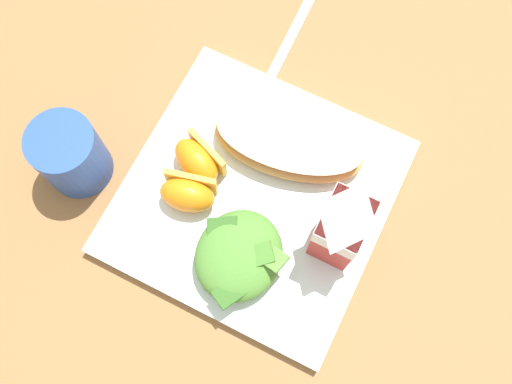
{
  "coord_description": "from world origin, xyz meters",
  "views": [
    {
      "loc": [
        0.17,
        0.08,
        0.62
      ],
      "look_at": [
        0.0,
        0.0,
        0.03
      ],
      "focal_mm": 40.43,
      "sensor_mm": 36.0,
      "label": 1
    }
  ],
  "objects_px": {
    "milk_carton": "(343,226)",
    "drinking_blue_cup": "(71,155)",
    "orange_wedge_front": "(198,160)",
    "green_salad_pile": "(239,255)",
    "cheesy_pizza_bread": "(289,143)",
    "orange_wedge_middle": "(188,193)",
    "metal_fork": "(279,60)",
    "white_plate": "(256,197)"
  },
  "relations": [
    {
      "from": "milk_carton",
      "to": "drinking_blue_cup",
      "type": "bearing_deg",
      "value": -80.36
    },
    {
      "from": "drinking_blue_cup",
      "to": "orange_wedge_front",
      "type": "bearing_deg",
      "value": 115.19
    },
    {
      "from": "green_salad_pile",
      "to": "milk_carton",
      "type": "bearing_deg",
      "value": 128.56
    },
    {
      "from": "cheesy_pizza_bread",
      "to": "orange_wedge_front",
      "type": "distance_m",
      "value": 0.1
    },
    {
      "from": "orange_wedge_middle",
      "to": "metal_fork",
      "type": "bearing_deg",
      "value": 177.33
    },
    {
      "from": "metal_fork",
      "to": "drinking_blue_cup",
      "type": "distance_m",
      "value": 0.27
    },
    {
      "from": "orange_wedge_front",
      "to": "cheesy_pizza_bread",
      "type": "bearing_deg",
      "value": 128.16
    },
    {
      "from": "drinking_blue_cup",
      "to": "orange_wedge_middle",
      "type": "bearing_deg",
      "value": 98.58
    },
    {
      "from": "orange_wedge_front",
      "to": "milk_carton",
      "type": "bearing_deg",
      "value": 87.23
    },
    {
      "from": "green_salad_pile",
      "to": "drinking_blue_cup",
      "type": "relative_size",
      "value": 1.27
    },
    {
      "from": "metal_fork",
      "to": "white_plate",
      "type": "bearing_deg",
      "value": 17.44
    },
    {
      "from": "white_plate",
      "to": "green_salad_pile",
      "type": "relative_size",
      "value": 2.58
    },
    {
      "from": "milk_carton",
      "to": "orange_wedge_front",
      "type": "height_order",
      "value": "milk_carton"
    },
    {
      "from": "white_plate",
      "to": "cheesy_pizza_bread",
      "type": "distance_m",
      "value": 0.07
    },
    {
      "from": "cheesy_pizza_bread",
      "to": "metal_fork",
      "type": "xyz_separation_m",
      "value": [
        -0.11,
        -0.06,
        -0.03
      ]
    },
    {
      "from": "orange_wedge_middle",
      "to": "drinking_blue_cup",
      "type": "xyz_separation_m",
      "value": [
        0.02,
        -0.13,
        0.01
      ]
    },
    {
      "from": "green_salad_pile",
      "to": "orange_wedge_front",
      "type": "xyz_separation_m",
      "value": [
        -0.07,
        -0.09,
        -0.0
      ]
    },
    {
      "from": "white_plate",
      "to": "orange_wedge_front",
      "type": "height_order",
      "value": "orange_wedge_front"
    },
    {
      "from": "green_salad_pile",
      "to": "orange_wedge_front",
      "type": "height_order",
      "value": "green_salad_pile"
    },
    {
      "from": "cheesy_pizza_bread",
      "to": "drinking_blue_cup",
      "type": "bearing_deg",
      "value": -59.29
    },
    {
      "from": "milk_carton",
      "to": "orange_wedge_middle",
      "type": "relative_size",
      "value": 1.65
    },
    {
      "from": "white_plate",
      "to": "cheesy_pizza_bread",
      "type": "height_order",
      "value": "cheesy_pizza_bread"
    },
    {
      "from": "orange_wedge_middle",
      "to": "white_plate",
      "type": "bearing_deg",
      "value": 120.26
    },
    {
      "from": "white_plate",
      "to": "milk_carton",
      "type": "xyz_separation_m",
      "value": [
        0.01,
        0.1,
        0.07
      ]
    },
    {
      "from": "milk_carton",
      "to": "orange_wedge_middle",
      "type": "xyz_separation_m",
      "value": [
        0.03,
        -0.16,
        -0.04
      ]
    },
    {
      "from": "orange_wedge_front",
      "to": "orange_wedge_middle",
      "type": "xyz_separation_m",
      "value": [
        0.04,
        0.01,
        0.0
      ]
    },
    {
      "from": "green_salad_pile",
      "to": "orange_wedge_middle",
      "type": "distance_m",
      "value": 0.09
    },
    {
      "from": "drinking_blue_cup",
      "to": "metal_fork",
      "type": "bearing_deg",
      "value": 148.0
    },
    {
      "from": "cheesy_pizza_bread",
      "to": "orange_wedge_middle",
      "type": "bearing_deg",
      "value": -35.23
    },
    {
      "from": "green_salad_pile",
      "to": "metal_fork",
      "type": "distance_m",
      "value": 0.26
    },
    {
      "from": "white_plate",
      "to": "drinking_blue_cup",
      "type": "bearing_deg",
      "value": -73.79
    },
    {
      "from": "milk_carton",
      "to": "cheesy_pizza_bread",
      "type": "bearing_deg",
      "value": -128.15
    },
    {
      "from": "milk_carton",
      "to": "white_plate",
      "type": "bearing_deg",
      "value": -93.98
    },
    {
      "from": "cheesy_pizza_bread",
      "to": "orange_wedge_front",
      "type": "xyz_separation_m",
      "value": [
        0.06,
        -0.08,
        0.0
      ]
    },
    {
      "from": "white_plate",
      "to": "orange_wedge_middle",
      "type": "relative_size",
      "value": 4.19
    },
    {
      "from": "green_salad_pile",
      "to": "metal_fork",
      "type": "relative_size",
      "value": 0.58
    },
    {
      "from": "metal_fork",
      "to": "drinking_blue_cup",
      "type": "bearing_deg",
      "value": -32.0
    },
    {
      "from": "green_salad_pile",
      "to": "milk_carton",
      "type": "xyz_separation_m",
      "value": [
        -0.07,
        0.08,
        0.04
      ]
    },
    {
      "from": "white_plate",
      "to": "green_salad_pile",
      "type": "xyz_separation_m",
      "value": [
        0.07,
        0.02,
        0.03
      ]
    },
    {
      "from": "cheesy_pizza_bread",
      "to": "drinking_blue_cup",
      "type": "distance_m",
      "value": 0.24
    },
    {
      "from": "cheesy_pizza_bread",
      "to": "milk_carton",
      "type": "bearing_deg",
      "value": 51.85
    },
    {
      "from": "green_salad_pile",
      "to": "milk_carton",
      "type": "height_order",
      "value": "milk_carton"
    }
  ]
}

